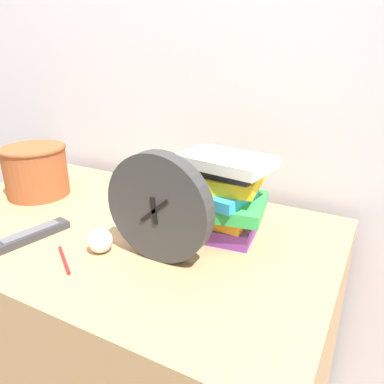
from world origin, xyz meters
TOP-DOWN VIEW (x-y plane):
  - wall_back at (0.00, 0.77)m, footprint 6.00×0.04m
  - desk at (0.00, 0.35)m, footprint 1.16×0.70m
  - desk_clock at (0.20, 0.26)m, footprint 0.26×0.04m
  - book_stack at (0.26, 0.44)m, footprint 0.26×0.23m
  - basket at (-0.37, 0.41)m, footprint 0.20×0.20m
  - tv_remote at (-0.15, 0.18)m, footprint 0.08×0.20m
  - crumpled_paper_ball at (0.05, 0.22)m, footprint 0.06×0.06m
  - pen at (0.01, 0.15)m, footprint 0.11×0.08m

SIDE VIEW (x-z plane):
  - desk at x=0.00m, z-range 0.00..0.71m
  - pen at x=0.01m, z-range 0.71..0.72m
  - tv_remote at x=-0.15m, z-range 0.71..0.73m
  - crumpled_paper_ball at x=0.05m, z-range 0.71..0.77m
  - basket at x=-0.37m, z-range 0.72..0.88m
  - book_stack at x=0.26m, z-range 0.71..0.93m
  - desk_clock at x=0.20m, z-range 0.71..0.97m
  - wall_back at x=0.00m, z-range 0.00..2.40m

